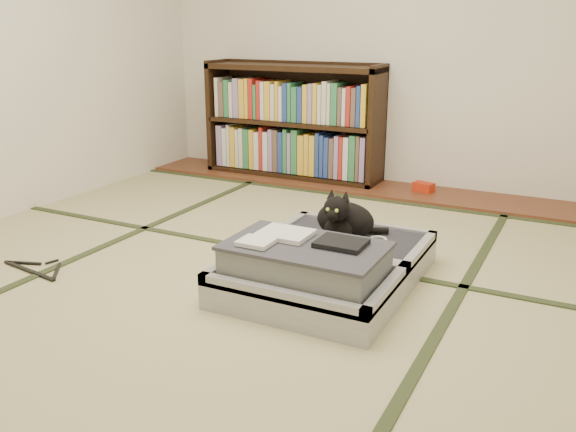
% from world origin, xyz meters
% --- Properties ---
extents(floor, '(4.50, 4.50, 0.00)m').
position_xyz_m(floor, '(0.00, 0.00, 0.00)').
color(floor, tan).
rests_on(floor, ground).
extents(wood_strip, '(4.00, 0.50, 0.02)m').
position_xyz_m(wood_strip, '(0.00, 2.00, 0.01)').
color(wood_strip, brown).
rests_on(wood_strip, ground).
extents(red_item, '(0.17, 0.13, 0.07)m').
position_xyz_m(red_item, '(0.36, 2.03, 0.06)').
color(red_item, red).
rests_on(red_item, wood_strip).
extents(tatami_borders, '(4.00, 4.50, 0.01)m').
position_xyz_m(tatami_borders, '(0.00, 0.49, 0.00)').
color(tatami_borders, '#2D381E').
rests_on(tatami_borders, ground).
extents(bookcase, '(1.51, 0.34, 0.97)m').
position_xyz_m(bookcase, '(-0.78, 2.07, 0.45)').
color(bookcase, black).
rests_on(bookcase, wood_strip).
extents(suitcase, '(0.81, 1.08, 0.32)m').
position_xyz_m(suitcase, '(0.38, 0.10, 0.11)').
color(suitcase, '#A7A8AC').
rests_on(suitcase, floor).
extents(cat, '(0.36, 0.36, 0.29)m').
position_xyz_m(cat, '(0.36, 0.39, 0.26)').
color(cat, black).
rests_on(cat, suitcase).
extents(cable_coil, '(0.11, 0.11, 0.03)m').
position_xyz_m(cable_coil, '(0.54, 0.42, 0.17)').
color(cable_coil, white).
rests_on(cable_coil, suitcase).
extents(hanger, '(0.44, 0.23, 0.01)m').
position_xyz_m(hanger, '(-1.07, -0.40, 0.01)').
color(hanger, black).
rests_on(hanger, floor).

